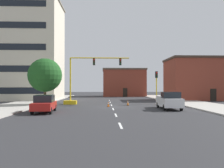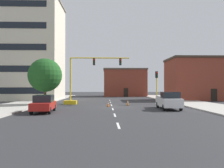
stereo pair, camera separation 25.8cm
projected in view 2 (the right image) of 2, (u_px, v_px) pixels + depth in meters
The scene contains 19 objects.
ground_plane at pixel (112, 107), 29.04m from camera, with size 160.00×160.00×0.00m, color #2D2D30.
sidewalk_left at pixel (34, 102), 36.66m from camera, with size 6.00×56.00×0.14m, color #B2ADA3.
sidewalk_right at pixel (186, 102), 37.42m from camera, with size 6.00×56.00×0.14m, color #B2ADA3.
lane_stripe_seg_0 at pixel (118, 125), 15.05m from camera, with size 0.16×2.40×0.01m, color silver.
lane_stripe_seg_1 at pixel (115, 115), 20.55m from camera, with size 0.16×2.40×0.01m, color silver.
lane_stripe_seg_2 at pixel (113, 109), 26.04m from camera, with size 0.16×2.40×0.01m, color silver.
lane_stripe_seg_3 at pixel (111, 105), 31.54m from camera, with size 0.16×2.40×0.01m, color silver.
lane_stripe_seg_4 at pixel (110, 102), 37.04m from camera, with size 0.16×2.40×0.01m, color silver.
lane_stripe_seg_5 at pixel (110, 100), 42.54m from camera, with size 0.16×2.40×0.01m, color silver.
building_tall_left at pixel (21, 51), 44.27m from camera, with size 15.84×10.96×19.06m.
building_brick_center at pixel (125, 83), 61.04m from camera, with size 11.26×8.24×7.26m.
building_row_right at pixel (204, 79), 44.15m from camera, with size 13.80×8.39×8.08m.
traffic_signal_gantry at pixel (79, 89), 33.09m from camera, with size 9.44×1.20×6.83m.
traffic_light_pole_right at pixel (157, 80), 33.25m from camera, with size 0.32×0.47×4.80m.
tree_left_near at pixel (45, 75), 31.34m from camera, with size 4.62×4.62×6.46m.
pickup_truck_white at pixel (169, 101), 26.03m from camera, with size 2.27×5.49×1.99m.
sedan_red_near_left at pixel (44, 104), 22.68m from camera, with size 2.18×4.63×1.74m.
traffic_cone_roadside_a at pixel (108, 104), 28.90m from camera, with size 0.36×0.36×0.67m.
traffic_cone_roadside_b at pixel (128, 103), 30.95m from camera, with size 0.36×0.36×0.72m.
Camera 2 is at (-0.87, -29.06, 2.58)m, focal length 36.58 mm.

